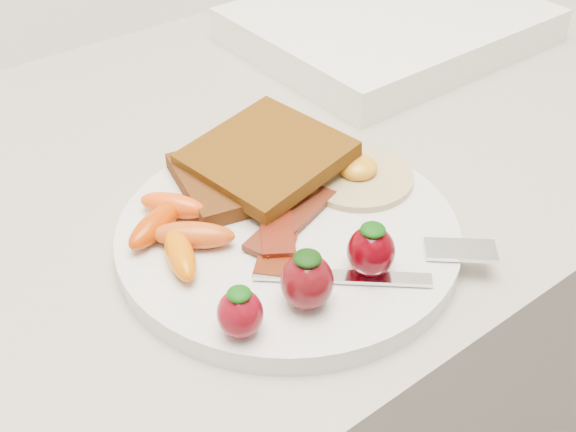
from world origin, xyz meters
TOP-DOWN VIEW (x-y plane):
  - plate at (0.03, 1.56)m, footprint 0.27×0.27m
  - toast_lower at (0.03, 1.63)m, footprint 0.12×0.12m
  - toast_upper at (0.06, 1.63)m, footprint 0.13×0.13m
  - fried_egg at (0.12, 1.58)m, footprint 0.12×0.12m
  - bacon_strips at (0.03, 1.56)m, footprint 0.11×0.11m
  - baby_carrots at (-0.05, 1.60)m, footprint 0.08×0.11m
  - strawberries at (-0.01, 1.49)m, footprint 0.14×0.04m
  - fork at (0.06, 1.47)m, footprint 0.17×0.11m
  - appliance at (0.36, 1.79)m, footprint 0.34×0.27m

SIDE VIEW (x-z plane):
  - plate at x=0.03m, z-range 0.90..0.92m
  - appliance at x=0.36m, z-range 0.90..0.94m
  - fork at x=0.06m, z-range 0.92..0.92m
  - bacon_strips at x=0.03m, z-range 0.92..0.93m
  - fried_egg at x=0.12m, z-range 0.91..0.93m
  - toast_lower at x=0.03m, z-range 0.92..0.93m
  - baby_carrots at x=-0.05m, z-range 0.92..0.94m
  - strawberries at x=-0.01m, z-range 0.92..0.96m
  - toast_upper at x=0.06m, z-range 0.93..0.95m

